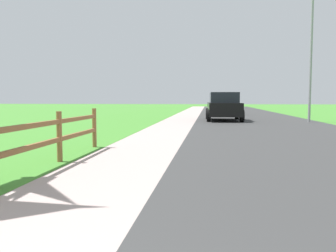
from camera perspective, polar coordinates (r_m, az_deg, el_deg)
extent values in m
plane|color=#41842D|center=(24.69, 4.84, 1.38)|extent=(120.00, 120.00, 0.00)
cube|color=#353535|center=(26.82, 12.47, 1.54)|extent=(7.00, 66.00, 0.01)
cube|color=#AE9992|center=(26.95, -1.42, 1.66)|extent=(6.00, 66.00, 0.01)
cube|color=#41842D|center=(27.20, -4.55, 1.67)|extent=(5.00, 66.00, 0.00)
cylinder|color=brown|center=(7.60, -17.09, -1.67)|extent=(0.11, 0.11, 1.05)
cylinder|color=brown|center=(9.67, -11.78, -0.30)|extent=(0.11, 0.11, 1.05)
cube|color=black|center=(21.48, 8.96, 2.71)|extent=(1.98, 4.37, 0.77)
cube|color=#1E232B|center=(21.46, 8.98, 4.55)|extent=(1.70, 2.38, 0.61)
cylinder|color=black|center=(22.79, 6.39, 2.00)|extent=(0.24, 0.71, 0.70)
cylinder|color=black|center=(22.91, 11.03, 1.95)|extent=(0.24, 0.71, 0.70)
cylinder|color=black|center=(20.11, 6.58, 1.67)|extent=(0.24, 0.71, 0.70)
cylinder|color=black|center=(20.25, 11.82, 1.63)|extent=(0.24, 0.71, 0.70)
cube|color=#C6B793|center=(29.96, 8.87, 3.10)|extent=(1.98, 4.87, 0.70)
cube|color=#1E232B|center=(30.13, 8.87, 4.28)|extent=(1.73, 2.65, 0.54)
cylinder|color=black|center=(31.44, 6.96, 2.64)|extent=(0.23, 0.69, 0.69)
cylinder|color=black|center=(31.52, 10.50, 2.61)|extent=(0.23, 0.69, 0.69)
cylinder|color=black|center=(28.43, 7.05, 2.46)|extent=(0.23, 0.69, 0.69)
cylinder|color=black|center=(28.53, 10.96, 2.42)|extent=(0.23, 0.69, 0.69)
cylinder|color=gray|center=(21.40, 22.04, 10.58)|extent=(0.14, 0.14, 7.44)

